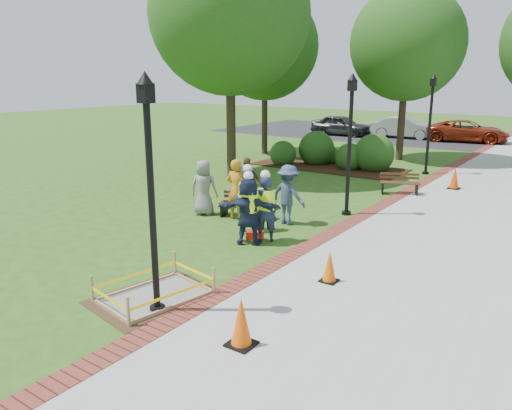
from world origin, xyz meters
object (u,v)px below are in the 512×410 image
Objects in this scene: lamp_near at (150,178)px; hivis_worker_a at (248,208)px; hivis_worker_c at (248,198)px; bench_near at (242,210)px; hivis_worker_b at (265,206)px; wet_concrete_pad at (154,287)px; cone_front at (241,323)px.

hivis_worker_a is (-0.85, 4.01, -1.54)m from lamp_near.
lamp_near is 2.29× the size of hivis_worker_c.
bench_near is 0.78× the size of hivis_worker_b.
bench_near is 2.39m from hivis_worker_b.
hivis_worker_c is (-1.11, 4.59, 0.69)m from wet_concrete_pad.
hivis_worker_b is at bearing 92.70° from wet_concrete_pad.
hivis_worker_c is (0.88, -0.91, 0.68)m from bench_near.
wet_concrete_pad is 5.85m from bench_near.
hivis_worker_c is (-0.70, 0.93, -0.02)m from hivis_worker_a.
cone_front is 0.45× the size of hivis_worker_b.
bench_near reaches higher than wet_concrete_pad.
cone_front is (2.43, -0.45, 0.17)m from wet_concrete_pad.
bench_near is 0.78× the size of hivis_worker_c.
wet_concrete_pad is at bearing -70.11° from bench_near.
hivis_worker_b is (-0.19, 4.09, 0.70)m from wet_concrete_pad.
cone_front is 0.45× the size of hivis_worker_c.
hivis_worker_b is at bearing 120.05° from cone_front.
lamp_near is at bearing -81.90° from hivis_worker_b.
lamp_near is 4.38m from hivis_worker_a.
cone_front is 0.20× the size of lamp_near.
lamp_near is 2.27× the size of hivis_worker_b.
bench_near is at bearing 126.62° from cone_front.
cone_front is at bearing -2.72° from lamp_near.
cone_front reaches higher than wet_concrete_pad.
hivis_worker_c is at bearing 103.59° from wet_concrete_pad.
hivis_worker_a is (1.58, -1.84, 0.70)m from bench_near.
hivis_worker_b is at bearing 98.10° from lamp_near.
hivis_worker_a reaches higher than bench_near.
hivis_worker_a reaches higher than wet_concrete_pad.
hivis_worker_b is (1.80, -1.41, 0.69)m from bench_near.
hivis_worker_b reaches higher than cone_front.
lamp_near is at bearing -67.47° from bench_near.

